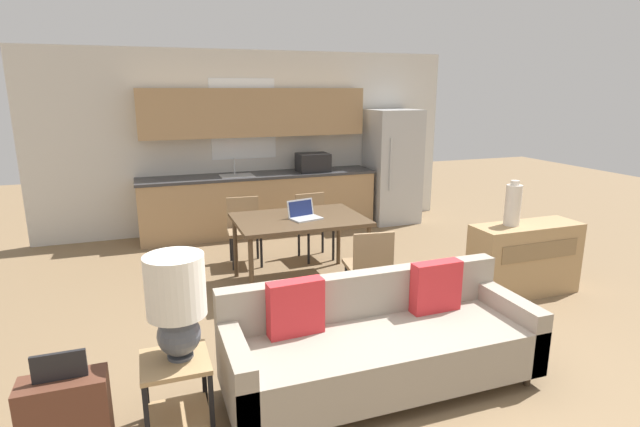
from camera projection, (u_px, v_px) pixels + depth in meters
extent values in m
plane|color=#7F6647|center=(391.00, 380.00, 3.77)|extent=(20.00, 20.00, 0.00)
cube|color=silver|center=(253.00, 142.00, 7.67)|extent=(6.40, 0.06, 2.70)
cube|color=white|center=(243.00, 119.00, 7.50)|extent=(0.98, 0.01, 1.19)
cube|color=tan|center=(260.00, 204.00, 7.58)|extent=(3.51, 0.62, 0.86)
cube|color=#38383A|center=(259.00, 175.00, 7.47)|extent=(3.54, 0.65, 0.04)
cube|color=#B2B5B7|center=(237.00, 176.00, 7.31)|extent=(0.48, 0.36, 0.01)
cylinder|color=#B7BABC|center=(234.00, 166.00, 7.43)|extent=(0.02, 0.02, 0.24)
cube|color=tan|center=(255.00, 112.00, 7.37)|extent=(3.33, 0.34, 0.70)
cube|color=black|center=(313.00, 162.00, 7.66)|extent=(0.48, 0.36, 0.28)
cube|color=#B7BABC|center=(392.00, 166.00, 8.13)|extent=(0.77, 0.71, 1.82)
cylinder|color=silver|center=(391.00, 165.00, 7.69)|extent=(0.02, 0.02, 0.82)
cube|color=brown|center=(299.00, 219.00, 5.49)|extent=(1.41, 0.99, 0.04)
cylinder|color=brown|center=(251.00, 272.00, 4.98)|extent=(0.05, 0.05, 0.72)
cylinder|color=brown|center=(368.00, 258.00, 5.40)|extent=(0.05, 0.05, 0.72)
cylinder|color=brown|center=(235.00, 247.00, 5.77)|extent=(0.05, 0.05, 0.72)
cylinder|color=brown|center=(339.00, 236.00, 6.19)|extent=(0.05, 0.05, 0.72)
cylinder|color=#3D2D1E|center=(527.00, 379.00, 3.70)|extent=(0.05, 0.05, 0.10)
cylinder|color=#3D2D1E|center=(233.00, 387.00, 3.60)|extent=(0.05, 0.05, 0.10)
cylinder|color=#3D2D1E|center=(474.00, 339.00, 4.28)|extent=(0.05, 0.05, 0.10)
cube|color=gray|center=(383.00, 355.00, 3.60)|extent=(2.27, 0.80, 0.35)
cube|color=gray|center=(364.00, 314.00, 3.86)|extent=(2.27, 0.14, 0.69)
cube|color=gray|center=(236.00, 374.00, 3.23)|extent=(0.14, 0.80, 0.49)
cube|color=gray|center=(505.00, 323.00, 3.93)|extent=(0.14, 0.80, 0.49)
cube|color=red|center=(296.00, 308.00, 3.49)|extent=(0.41, 0.14, 0.40)
cube|color=red|center=(436.00, 287.00, 3.87)|extent=(0.40, 0.13, 0.40)
cube|color=tan|center=(175.00, 362.00, 3.11)|extent=(0.42, 0.42, 0.03)
cube|color=tan|center=(179.00, 414.00, 3.20)|extent=(0.38, 0.38, 0.02)
cube|color=black|center=(147.00, 422.00, 2.93)|extent=(0.03, 0.03, 0.47)
cube|color=black|center=(212.00, 408.00, 3.06)|extent=(0.03, 0.03, 0.47)
cube|color=black|center=(146.00, 387.00, 3.28)|extent=(0.03, 0.03, 0.47)
cube|color=black|center=(204.00, 376.00, 3.40)|extent=(0.03, 0.03, 0.47)
cylinder|color=#4C515B|center=(181.00, 355.00, 3.13)|extent=(0.16, 0.16, 0.02)
sphere|color=#4C515B|center=(179.00, 334.00, 3.10)|extent=(0.27, 0.27, 0.27)
cylinder|color=white|center=(175.00, 285.00, 3.02)|extent=(0.36, 0.36, 0.38)
cube|color=tan|center=(524.00, 259.00, 5.30)|extent=(1.19, 0.41, 0.76)
cube|color=olive|center=(540.00, 251.00, 5.07)|extent=(0.95, 0.01, 0.18)
cylinder|color=beige|center=(513.00, 205.00, 5.13)|extent=(0.16, 0.16, 0.42)
cylinder|color=beige|center=(515.00, 183.00, 5.07)|extent=(0.09, 0.09, 0.05)
cube|color=#997A56|center=(367.00, 265.00, 4.97)|extent=(0.47, 0.47, 0.04)
cube|color=#997A56|center=(374.00, 252.00, 4.74)|extent=(0.40, 0.08, 0.37)
cylinder|color=black|center=(377.00, 279.00, 5.22)|extent=(0.03, 0.03, 0.41)
cylinder|color=black|center=(346.00, 282.00, 5.15)|extent=(0.03, 0.03, 0.41)
cylinder|color=black|center=(388.00, 292.00, 4.90)|extent=(0.03, 0.03, 0.41)
cylinder|color=black|center=(355.00, 294.00, 4.83)|extent=(0.03, 0.03, 0.41)
cube|color=#997A56|center=(316.00, 226.00, 6.39)|extent=(0.45, 0.45, 0.04)
cube|color=#997A56|center=(310.00, 207.00, 6.51)|extent=(0.40, 0.05, 0.37)
cylinder|color=black|center=(309.00, 248.00, 6.22)|extent=(0.03, 0.03, 0.41)
cylinder|color=black|center=(333.00, 245.00, 6.35)|extent=(0.03, 0.03, 0.41)
cylinder|color=black|center=(299.00, 241.00, 6.53)|extent=(0.03, 0.03, 0.41)
cylinder|color=black|center=(323.00, 238.00, 6.66)|extent=(0.03, 0.03, 0.41)
cube|color=#997A56|center=(245.00, 231.00, 6.16)|extent=(0.45, 0.45, 0.04)
cube|color=#997A56|center=(243.00, 212.00, 6.29)|extent=(0.40, 0.06, 0.37)
cylinder|color=black|center=(233.00, 254.00, 6.01)|extent=(0.03, 0.03, 0.41)
cylinder|color=black|center=(261.00, 252.00, 6.10)|extent=(0.03, 0.03, 0.41)
cylinder|color=black|center=(231.00, 246.00, 6.33)|extent=(0.03, 0.03, 0.41)
cylinder|color=black|center=(257.00, 244.00, 6.42)|extent=(0.03, 0.03, 0.41)
cube|color=#B7BABC|center=(306.00, 218.00, 5.42)|extent=(0.36, 0.29, 0.02)
cube|color=#B7BABC|center=(300.00, 208.00, 5.49)|extent=(0.32, 0.13, 0.20)
cube|color=navy|center=(301.00, 208.00, 5.48)|extent=(0.29, 0.11, 0.17)
cube|color=brown|center=(68.00, 425.00, 2.81)|extent=(0.46, 0.22, 0.59)
cube|color=black|center=(59.00, 366.00, 2.72)|extent=(0.28, 0.02, 0.16)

